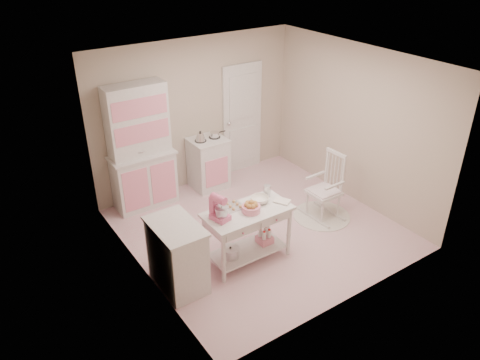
# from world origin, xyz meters

# --- Properties ---
(room_shell) EXTENTS (3.84, 3.84, 2.62)m
(room_shell) POSITION_xyz_m (0.00, 0.00, 1.65)
(room_shell) COLOR pink
(room_shell) RESTS_ON ground
(door) EXTENTS (0.82, 0.05, 2.04)m
(door) POSITION_xyz_m (0.95, 1.87, 1.02)
(door) COLOR silver
(door) RESTS_ON ground
(hutch) EXTENTS (1.06, 0.50, 2.08)m
(hutch) POSITION_xyz_m (-1.15, 1.66, 1.04)
(hutch) COLOR silver
(hutch) RESTS_ON ground
(stove) EXTENTS (0.62, 0.57, 0.92)m
(stove) POSITION_xyz_m (0.05, 1.61, 0.46)
(stove) COLOR silver
(stove) RESTS_ON ground
(base_cabinet) EXTENTS (0.54, 0.84, 0.92)m
(base_cabinet) POSITION_xyz_m (-1.63, -0.45, 0.46)
(base_cabinet) COLOR silver
(base_cabinet) RESTS_ON ground
(lace_rug) EXTENTS (0.92, 0.92, 0.01)m
(lace_rug) POSITION_xyz_m (1.05, -0.28, 0.01)
(lace_rug) COLOR white
(lace_rug) RESTS_ON ground
(rocking_chair) EXTENTS (0.50, 0.74, 1.10)m
(rocking_chair) POSITION_xyz_m (1.05, -0.28, 0.55)
(rocking_chair) COLOR silver
(rocking_chair) RESTS_ON ground
(work_table) EXTENTS (1.20, 0.60, 0.80)m
(work_table) POSITION_xyz_m (-0.59, -0.51, 0.40)
(work_table) COLOR silver
(work_table) RESTS_ON ground
(stand_mixer) EXTENTS (0.26, 0.32, 0.34)m
(stand_mixer) POSITION_xyz_m (-1.01, -0.49, 0.97)
(stand_mixer) COLOR #D75B87
(stand_mixer) RESTS_ON work_table
(cookie_tray) EXTENTS (0.34, 0.24, 0.02)m
(cookie_tray) POSITION_xyz_m (-0.74, -0.33, 0.81)
(cookie_tray) COLOR silver
(cookie_tray) RESTS_ON work_table
(bread_basket) EXTENTS (0.25, 0.25, 0.09)m
(bread_basket) POSITION_xyz_m (-0.57, -0.56, 0.85)
(bread_basket) COLOR pink
(bread_basket) RESTS_ON work_table
(mixing_bowl) EXTENTS (0.25, 0.25, 0.08)m
(mixing_bowl) POSITION_xyz_m (-0.33, -0.43, 0.84)
(mixing_bowl) COLOR white
(mixing_bowl) RESTS_ON work_table
(metal_pitcher) EXTENTS (0.10, 0.10, 0.17)m
(metal_pitcher) POSITION_xyz_m (-0.15, -0.35, 0.89)
(metal_pitcher) COLOR silver
(metal_pitcher) RESTS_ON work_table
(recipe_book) EXTENTS (0.25, 0.27, 0.02)m
(recipe_book) POSITION_xyz_m (-0.14, -0.63, 0.81)
(recipe_book) COLOR white
(recipe_book) RESTS_ON work_table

